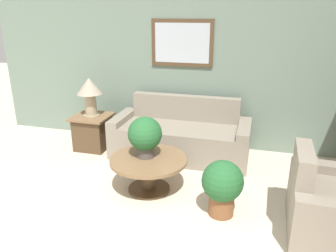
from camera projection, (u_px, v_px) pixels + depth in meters
wall_back at (194, 67)px, 5.25m from camera, size 7.15×0.09×2.60m
couch_main at (181, 137)px, 5.10m from camera, size 2.09×0.87×0.89m
coffee_table at (149, 167)px, 4.09m from camera, size 0.96×0.96×0.44m
side_table at (93, 132)px, 5.38m from camera, size 0.58×0.58×0.56m
table_lamp at (90, 91)px, 5.15m from camera, size 0.40×0.40×0.62m
potted_plant_on_table at (145, 135)px, 4.01m from camera, size 0.42×0.42×0.51m
potted_plant_floor at (222, 185)px, 3.57m from camera, size 0.46×0.46×0.64m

